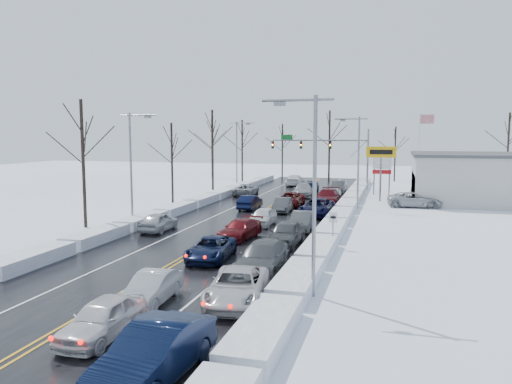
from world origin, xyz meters
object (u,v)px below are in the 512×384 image
(tires_plus_sign, at_px, (381,156))
(flagpole, at_px, (420,145))
(traffic_signal_mast, at_px, (330,148))
(dealership_building, at_px, (512,179))
(oncoming_car_0, at_px, (250,209))
(queued_car_0, at_px, (103,337))

(tires_plus_sign, height_order, flagpole, flagpole)
(traffic_signal_mast, xyz_separation_m, flagpole, (11.72, 2.01, 0.45))
(traffic_signal_mast, bearing_deg, flagpole, 9.73)
(traffic_signal_mast, xyz_separation_m, dealership_building, (20.53, -9.99, -2.82))
(traffic_signal_mast, height_order, oncoming_car_0, traffic_signal_mast)
(oncoming_car_0, bearing_deg, traffic_signal_mast, -102.62)
(traffic_signal_mast, xyz_separation_m, oncoming_car_0, (-5.06, -21.39, -5.48))
(tires_plus_sign, xyz_separation_m, oncoming_car_0, (-12.11, -9.40, -4.99))
(flagpole, xyz_separation_m, queued_car_0, (-13.28, -54.63, -5.93))
(traffic_signal_mast, bearing_deg, oncoming_car_0, -103.30)
(tires_plus_sign, xyz_separation_m, dealership_building, (13.48, 2.01, -2.34))
(flagpole, bearing_deg, tires_plus_sign, -108.44)
(tires_plus_sign, bearing_deg, flagpole, 71.56)
(tires_plus_sign, relative_size, queued_car_0, 1.43)
(traffic_signal_mast, relative_size, tires_plus_sign, 2.21)
(queued_car_0, bearing_deg, flagpole, 77.01)
(oncoming_car_0, bearing_deg, flagpole, -124.97)
(flagpole, bearing_deg, dealership_building, -53.73)
(flagpole, bearing_deg, oncoming_car_0, -125.64)
(traffic_signal_mast, bearing_deg, tires_plus_sign, -59.54)
(traffic_signal_mast, relative_size, dealership_building, 0.65)
(oncoming_car_0, bearing_deg, dealership_building, -155.31)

